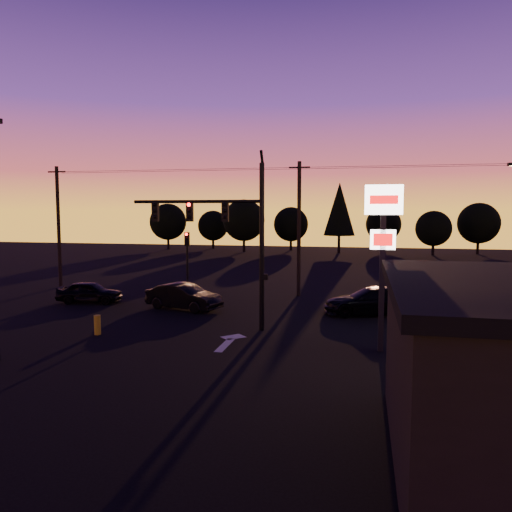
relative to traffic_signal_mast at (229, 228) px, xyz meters
The scene contains 21 objects.
ground 6.35m from the traffic_signal_mast, 88.59° to the right, with size 120.00×120.00×0.00m, color black.
lane_arrow 5.48m from the traffic_signal_mast, 75.57° to the right, with size 1.20×3.10×0.01m.
traffic_signal_mast is the anchor object (origin of this frame).
secondary_signal 9.19m from the traffic_signal_mast, 123.19° to the left, with size 0.30×0.31×4.35m.
pylon_sign 7.52m from the traffic_signal_mast, 19.36° to the right, with size 1.50×0.28×6.80m.
utility_pole_0 18.79m from the traffic_signal_mast, 147.82° to the left, with size 1.40×0.26×9.00m.
utility_pole_1 10.23m from the traffic_signal_mast, 78.16° to the left, with size 1.40×0.26×9.00m.
power_wires 10.85m from the traffic_signal_mast, 78.16° to the left, with size 36.00×1.22×0.07m.
bollard 7.67m from the traffic_signal_mast, 156.72° to the right, with size 0.30×0.30×0.91m, color gold.
tree_0 50.96m from the traffic_signal_mast, 115.46° to the left, with size 5.36×5.36×6.74m.
tree_1 51.54m from the traffic_signal_mast, 107.98° to the left, with size 4.54×4.54×5.71m.
tree_2 45.11m from the traffic_signal_mast, 102.68° to the left, with size 5.77×5.78×7.26m.
tree_3 48.18m from the traffic_signal_mast, 94.65° to the left, with size 4.95×4.95×6.22m.
tree_4 45.12m from the traffic_signal_mast, 86.06° to the left, with size 4.18×4.18×9.50m.
tree_5 50.84m from the traffic_signal_mast, 79.69° to the left, with size 4.95×4.95×6.22m.
tree_6 46.55m from the traffic_signal_mast, 71.06° to the left, with size 4.54×4.54×5.71m.
tree_7 51.53m from the traffic_signal_mast, 65.83° to the left, with size 5.36×5.36×6.74m.
car_left 12.17m from the traffic_signal_mast, 155.46° to the left, with size 1.60×3.97×1.35m, color black.
car_mid 6.97m from the traffic_signal_mast, 134.01° to the left, with size 1.60×4.58×1.51m, color black.
car_right 9.35m from the traffic_signal_mast, 34.97° to the left, with size 2.16×5.32×1.54m, color black.
suv_parked 13.13m from the traffic_signal_mast, 24.51° to the right, with size 2.45×5.32×1.48m, color black.
Camera 1 is at (6.23, -19.22, 5.79)m, focal length 35.00 mm.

